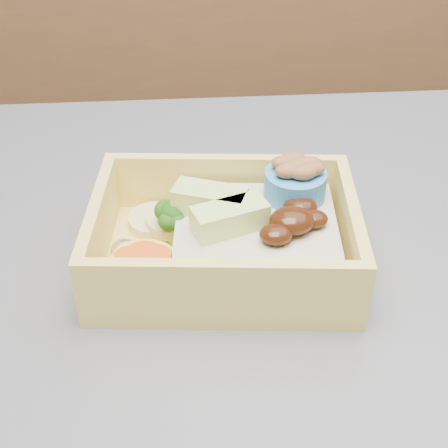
{
  "coord_description": "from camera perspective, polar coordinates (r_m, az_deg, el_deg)",
  "views": [
    {
      "loc": [
        -0.07,
        -0.36,
        1.24
      ],
      "look_at": [
        -0.04,
        0.02,
        0.96
      ],
      "focal_mm": 50.0,
      "sensor_mm": 36.0,
      "label": 1
    }
  ],
  "objects": [
    {
      "name": "bento_box",
      "position": [
        0.48,
        0.8,
        -1.09
      ],
      "size": [
        0.21,
        0.16,
        0.07
      ],
      "rotation": [
        0.0,
        0.0,
        -0.09
      ],
      "color": "#EED162",
      "rests_on": "island"
    }
  ]
}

